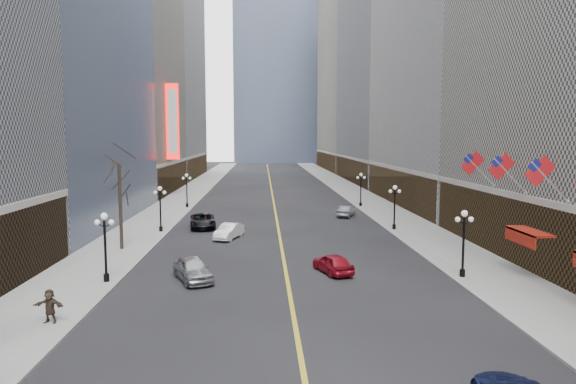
{
  "coord_description": "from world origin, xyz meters",
  "views": [
    {
      "loc": [
        -1.61,
        -3.11,
        9.46
      ],
      "look_at": [
        -0.68,
        15.46,
        7.49
      ],
      "focal_mm": 32.0,
      "sensor_mm": 36.0,
      "label": 1
    }
  ],
  "objects": [
    {
      "name": "sidewalk_east",
      "position": [
        14.0,
        70.0,
        0.07
      ],
      "size": [
        6.0,
        230.0,
        0.15
      ],
      "primitive_type": "cube",
      "color": "gray",
      "rests_on": "ground"
    },
    {
      "name": "sidewalk_west",
      "position": [
        -14.0,
        70.0,
        0.07
      ],
      "size": [
        6.0,
        230.0,
        0.15
      ],
      "primitive_type": "cube",
      "color": "gray",
      "rests_on": "ground"
    },
    {
      "name": "lane_line",
      "position": [
        0.0,
        80.0,
        0.01
      ],
      "size": [
        0.25,
        200.0,
        0.02
      ],
      "primitive_type": "cube",
      "color": "gold",
      "rests_on": "ground"
    },
    {
      "name": "bldg_east_c",
      "position": [
        29.88,
        106.0,
        24.18
      ],
      "size": [
        26.6,
        40.6,
        48.8
      ],
      "color": "gray",
      "rests_on": "ground"
    },
    {
      "name": "bldg_east_d",
      "position": [
        29.9,
        149.0,
        31.17
      ],
      "size": [
        26.6,
        46.6,
        62.8
      ],
      "color": "#A8A08B",
      "rests_on": "ground"
    },
    {
      "name": "bldg_west_c",
      "position": [
        -29.88,
        87.0,
        25.19
      ],
      "size": [
        26.6,
        30.6,
        50.8
      ],
      "color": "#A8A08B",
      "rests_on": "ground"
    },
    {
      "name": "bldg_west_d",
      "position": [
        -29.92,
        121.0,
        36.17
      ],
      "size": [
        26.6,
        38.6,
        72.8
      ],
      "color": "beige",
      "rests_on": "ground"
    },
    {
      "name": "streetlamp_east_1",
      "position": [
        11.8,
        30.0,
        2.9
      ],
      "size": [
        1.26,
        0.44,
        4.52
      ],
      "color": "black",
      "rests_on": "sidewalk_east"
    },
    {
      "name": "streetlamp_east_2",
      "position": [
        11.8,
        48.0,
        2.9
      ],
      "size": [
        1.26,
        0.44,
        4.52
      ],
      "color": "black",
      "rests_on": "sidewalk_east"
    },
    {
      "name": "streetlamp_east_3",
      "position": [
        11.8,
        66.0,
        2.9
      ],
      "size": [
        1.26,
        0.44,
        4.52
      ],
      "color": "black",
      "rests_on": "sidewalk_east"
    },
    {
      "name": "streetlamp_west_1",
      "position": [
        -11.8,
        30.0,
        2.9
      ],
      "size": [
        1.26,
        0.44,
        4.52
      ],
      "color": "black",
      "rests_on": "sidewalk_west"
    },
    {
      "name": "streetlamp_west_2",
      "position": [
        -11.8,
        48.0,
        2.9
      ],
      "size": [
        1.26,
        0.44,
        4.52
      ],
      "color": "black",
      "rests_on": "sidewalk_west"
    },
    {
      "name": "streetlamp_west_3",
      "position": [
        -11.8,
        66.0,
        2.9
      ],
      "size": [
        1.26,
        0.44,
        4.52
      ],
      "color": "black",
      "rests_on": "sidewalk_west"
    },
    {
      "name": "flag_3",
      "position": [
        15.31,
        27.0,
        7.29
      ],
      "size": [
        2.87,
        0.12,
        2.87
      ],
      "color": "#B2B2B7",
      "rests_on": "ground"
    },
    {
      "name": "flag_4",
      "position": [
        15.31,
        32.0,
        7.29
      ],
      "size": [
        2.87,
        0.12,
        2.87
      ],
      "color": "#B2B2B7",
      "rests_on": "ground"
    },
    {
      "name": "flag_5",
      "position": [
        15.31,
        37.0,
        7.29
      ],
      "size": [
        2.87,
        0.12,
        2.87
      ],
      "color": "#B2B2B7",
      "rests_on": "ground"
    },
    {
      "name": "awning_c",
      "position": [
        16.11,
        30.0,
        3.08
      ],
      "size": [
        1.4,
        4.0,
        0.93
      ],
      "color": "maroon",
      "rests_on": "ground"
    },
    {
      "name": "theatre_marquee",
      "position": [
        -15.88,
        80.0,
        12.0
      ],
      "size": [
        2.0,
        0.55,
        12.0
      ],
      "color": "red",
      "rests_on": "ground"
    },
    {
      "name": "tree_west_far",
      "position": [
        -13.5,
        40.0,
        6.24
      ],
      "size": [
        3.6,
        3.6,
        7.92
      ],
      "color": "#2D231C",
      "rests_on": "sidewalk_west"
    },
    {
      "name": "car_nb_near",
      "position": [
        -6.29,
        30.47,
        0.79
      ],
      "size": [
        3.53,
        4.99,
        1.58
      ],
      "primitive_type": "imported",
      "rotation": [
        0.0,
        0.0,
        0.4
      ],
      "color": "#919498",
      "rests_on": "ground"
    },
    {
      "name": "car_nb_mid",
      "position": [
        -4.81,
        44.61,
        0.71
      ],
      "size": [
        2.82,
        4.54,
        1.41
      ],
      "primitive_type": "imported",
      "rotation": [
        0.0,
        0.0,
        -0.33
      ],
      "color": "silver",
      "rests_on": "ground"
    },
    {
      "name": "car_nb_far",
      "position": [
        -7.93,
        50.49,
        0.77
      ],
      "size": [
        3.3,
        5.83,
        1.54
      ],
      "primitive_type": "imported",
      "rotation": [
        0.0,
        0.0,
        0.14
      ],
      "color": "black",
      "rests_on": "ground"
    },
    {
      "name": "car_sb_mid",
      "position": [
        3.29,
        31.93,
        0.7
      ],
      "size": [
        2.84,
        4.4,
        1.39
      ],
      "primitive_type": "imported",
      "rotation": [
        0.0,
        0.0,
        3.46
      ],
      "color": "maroon",
      "rests_on": "ground"
    },
    {
      "name": "car_sb_far",
      "position": [
        8.43,
        57.54,
        0.67
      ],
      "size": [
        2.88,
        4.31,
        1.34
      ],
      "primitive_type": "imported",
      "rotation": [
        0.0,
        0.0,
        2.75
      ],
      "color": "#54585C",
      "rests_on": "ground"
    },
    {
      "name": "ped_west_far",
      "position": [
        -12.38,
        22.54,
        1.02
      ],
      "size": [
        1.66,
        0.71,
        1.73
      ],
      "primitive_type": "imported",
      "rotation": [
        0.0,
        0.0,
        -0.16
      ],
      "color": "#33261C",
      "rests_on": "sidewalk_west"
    }
  ]
}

